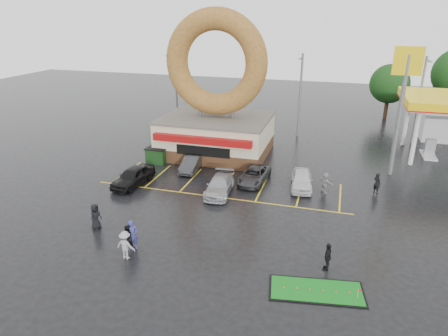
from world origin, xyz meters
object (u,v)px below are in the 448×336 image
(streetlight_mid, at_px, (300,94))
(car_dgrey, at_px, (192,163))
(donut_shop, at_px, (216,109))
(car_grey, at_px, (254,175))
(car_silver, at_px, (220,185))
(streetlight_right, at_px, (420,98))
(streetlight_left, at_px, (176,89))
(car_white, at_px, (302,180))
(dumpster, at_px, (157,156))
(putting_green, at_px, (316,291))
(car_black, at_px, (133,176))
(shell_sign, at_px, (404,88))
(person_blue, at_px, (132,235))
(person_cameraman, at_px, (328,257))

(streetlight_mid, bearing_deg, car_dgrey, -120.83)
(donut_shop, relative_size, car_grey, 3.15)
(car_silver, bearing_deg, donut_shop, 103.83)
(streetlight_mid, height_order, streetlight_right, same)
(streetlight_left, height_order, car_dgrey, streetlight_left)
(car_dgrey, xyz_separation_m, car_white, (9.68, -1.08, 0.06))
(dumpster, height_order, putting_green, dumpster)
(streetlight_left, bearing_deg, car_black, -79.78)
(car_silver, xyz_separation_m, car_white, (5.93, 2.80, 0.05))
(donut_shop, bearing_deg, car_white, -34.01)
(shell_sign, height_order, car_black, shell_sign)
(car_white, relative_size, person_blue, 2.20)
(streetlight_mid, relative_size, car_black, 2.05)
(car_black, bearing_deg, car_silver, 11.78)
(donut_shop, distance_m, putting_green, 22.09)
(shell_sign, distance_m, car_grey, 13.77)
(person_blue, bearing_deg, car_white, 12.94)
(streetlight_mid, height_order, car_silver, streetlight_mid)
(streetlight_mid, xyz_separation_m, car_grey, (-1.88, -13.96, -4.19))
(car_dgrey, bearing_deg, car_grey, -13.56)
(donut_shop, distance_m, car_black, 10.84)
(streetlight_left, distance_m, car_dgrey, 14.10)
(person_blue, relative_size, person_cameraman, 1.15)
(car_black, distance_m, person_blue, 9.48)
(donut_shop, xyz_separation_m, putting_green, (11.11, -18.57, -4.43))
(streetlight_mid, xyz_separation_m, car_white, (1.97, -14.00, -4.09))
(car_white, distance_m, person_cameraman, 10.77)
(shell_sign, height_order, putting_green, shell_sign)
(car_dgrey, height_order, car_silver, car_silver)
(car_dgrey, height_order, putting_green, car_dgrey)
(shell_sign, height_order, streetlight_mid, shell_sign)
(streetlight_right, xyz_separation_m, putting_green, (-7.89, -27.52, -4.74))
(shell_sign, distance_m, person_blue, 23.74)
(streetlight_left, distance_m, dumpster, 11.98)
(car_white, bearing_deg, dumpster, 164.69)
(car_grey, height_order, person_cameraman, person_cameraman)
(donut_shop, height_order, shell_sign, donut_shop)
(streetlight_mid, relative_size, car_dgrey, 2.35)
(streetlight_left, distance_m, car_white, 20.99)
(car_black, distance_m, person_cameraman, 17.13)
(streetlight_right, height_order, car_black, streetlight_right)
(car_silver, relative_size, car_grey, 1.03)
(streetlight_right, distance_m, car_dgrey, 24.48)
(dumpster, relative_size, putting_green, 0.36)
(car_grey, xyz_separation_m, putting_green, (5.98, -12.56, -0.56))
(shell_sign, relative_size, streetlight_mid, 1.18)
(car_black, relative_size, car_white, 1.08)
(car_grey, distance_m, person_blue, 12.59)
(person_blue, bearing_deg, shell_sign, 6.25)
(car_dgrey, xyz_separation_m, car_grey, (5.83, -1.04, -0.03))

